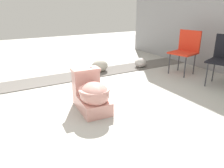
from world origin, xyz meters
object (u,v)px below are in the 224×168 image
(toilet, at_px, (92,94))
(folding_chair_left, at_px, (186,48))
(boulder_near, at_px, (141,63))
(boulder_far, at_px, (100,66))

(toilet, distance_m, folding_chair_left, 2.37)
(folding_chair_left, relative_size, boulder_near, 2.94)
(boulder_far, bearing_deg, folding_chair_left, 57.19)
(toilet, height_order, boulder_far, toilet)
(toilet, bearing_deg, boulder_far, 154.11)
(boulder_far, bearing_deg, boulder_near, 81.10)
(toilet, relative_size, folding_chair_left, 0.79)
(boulder_near, bearing_deg, boulder_far, -98.90)
(folding_chair_left, xyz_separation_m, boulder_near, (-0.77, -0.50, -0.41))
(folding_chair_left, height_order, boulder_near, folding_chair_left)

